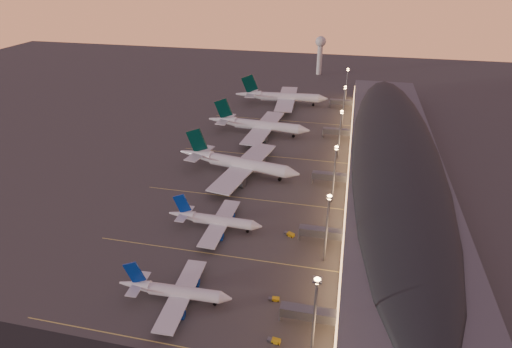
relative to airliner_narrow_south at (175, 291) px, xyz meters
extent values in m
plane|color=#3C3A38|center=(6.18, 28.84, -3.27)|extent=(700.00, 700.00, 0.00)
cylinder|color=silver|center=(3.07, 0.11, 0.06)|extent=(21.97, 4.52, 3.72)
cone|color=silver|center=(15.75, 0.58, 0.06)|extent=(3.66, 3.85, 3.72)
cone|color=silver|center=(-12.78, -0.47, 0.52)|extent=(10.00, 4.08, 3.72)
cube|color=silver|center=(2.01, 0.07, -0.59)|extent=(7.49, 31.54, 0.41)
cylinder|color=navy|center=(2.46, 6.99, -1.85)|extent=(5.03, 2.97, 2.79)
cylinder|color=navy|center=(2.97, -6.79, -1.85)|extent=(5.03, 2.97, 2.79)
cube|color=navy|center=(-12.29, -0.45, 5.34)|extent=(6.83, 0.81, 8.07)
cube|color=silver|center=(-11.58, -0.43, 1.08)|extent=(3.94, 11.40, 0.26)
cylinder|color=black|center=(12.24, 0.45, -2.54)|extent=(0.31, 0.31, 1.47)
cylinder|color=black|center=(12.24, 0.45, -2.75)|extent=(1.06, 0.69, 1.04)
cylinder|color=black|center=(1.21, 2.65, -2.54)|extent=(0.31, 0.31, 1.47)
cylinder|color=black|center=(1.21, 2.65, -2.75)|extent=(1.06, 0.69, 1.04)
cylinder|color=black|center=(1.40, -2.55, -2.54)|extent=(0.31, 0.31, 1.47)
cylinder|color=black|center=(1.40, -2.55, -2.75)|extent=(1.06, 0.69, 1.04)
cylinder|color=silver|center=(3.15, 39.37, 0.22)|extent=(22.97, 4.35, 3.90)
cone|color=silver|center=(16.45, 39.11, 0.22)|extent=(3.77, 3.97, 3.90)
cone|color=silver|center=(-13.46, 39.70, 0.71)|extent=(10.42, 4.10, 3.90)
cube|color=silver|center=(2.05, 39.39, -0.46)|extent=(7.29, 32.95, 0.43)
cylinder|color=navy|center=(2.93, 46.60, -1.78)|extent=(5.23, 3.02, 2.92)
cylinder|color=navy|center=(2.64, 32.16, -1.78)|extent=(5.23, 3.02, 2.92)
cube|color=navy|center=(-12.95, 39.69, 5.76)|extent=(7.15, 0.72, 8.46)
cube|color=silver|center=(-12.21, 39.67, 1.29)|extent=(3.92, 11.89, 0.27)
cylinder|color=black|center=(12.77, 39.18, -2.50)|extent=(0.32, 0.32, 1.54)
cylinder|color=black|center=(12.77, 39.18, -2.72)|extent=(1.10, 0.70, 1.09)
cylinder|color=black|center=(1.36, 42.14, -2.50)|extent=(0.32, 0.32, 1.54)
cylinder|color=black|center=(1.36, 42.14, -2.72)|extent=(1.10, 0.70, 1.09)
cylinder|color=black|center=(1.25, 36.68, -2.50)|extent=(0.32, 0.32, 1.54)
cylinder|color=black|center=(1.25, 36.68, -2.72)|extent=(1.10, 0.70, 1.09)
cylinder|color=silver|center=(1.58, 85.64, 1.94)|extent=(38.74, 12.36, 5.79)
cone|color=silver|center=(23.49, 81.77, 1.94)|extent=(7.09, 6.78, 5.79)
cone|color=silver|center=(-25.81, 90.46, 2.67)|extent=(18.05, 8.71, 5.79)
cube|color=silver|center=(-0.24, 85.96, 0.93)|extent=(20.67, 57.09, 0.64)
cylinder|color=#595B60|center=(3.11, 97.88, -1.02)|extent=(9.27, 5.78, 4.35)
cylinder|color=#595B60|center=(-1.16, 73.61, -1.02)|extent=(9.27, 5.78, 4.35)
cube|color=black|center=(-24.95, 90.31, 10.15)|extent=(11.41, 2.84, 12.86)
cube|color=silver|center=(-23.74, 90.10, 3.54)|extent=(9.59, 20.93, 0.41)
cylinder|color=black|center=(17.43, 82.84, -2.11)|extent=(0.54, 0.54, 2.32)
cylinder|color=black|center=(17.43, 82.84, -2.46)|extent=(1.77, 1.28, 1.62)
cylinder|color=black|center=(-0.76, 90.17, -2.11)|extent=(0.54, 0.54, 2.32)
cylinder|color=black|center=(-0.76, 90.17, -2.46)|extent=(1.77, 1.28, 1.62)
cylinder|color=black|center=(-2.16, 82.18, -2.11)|extent=(0.54, 0.54, 2.32)
cylinder|color=black|center=(-2.16, 82.18, -2.46)|extent=(1.77, 1.28, 1.62)
cylinder|color=silver|center=(0.01, 138.43, 1.88)|extent=(38.18, 8.56, 5.72)
cone|color=silver|center=(21.93, 136.77, 1.88)|extent=(6.52, 6.17, 5.72)
cone|color=silver|center=(-27.39, 140.50, 2.60)|extent=(17.48, 7.00, 5.72)
cube|color=silver|center=(-1.82, 138.57, 0.88)|extent=(15.13, 56.01, 0.63)
cylinder|color=#595B60|center=(0.32, 150.62, -1.05)|extent=(8.85, 4.92, 4.29)
cylinder|color=#595B60|center=(-1.52, 126.34, -1.05)|extent=(8.85, 4.92, 4.29)
cube|color=black|center=(-26.54, 140.43, 9.99)|extent=(11.32, 1.71, 12.70)
cube|color=silver|center=(-25.32, 140.34, 3.46)|extent=(7.59, 20.32, 0.40)
cylinder|color=black|center=(15.87, 137.23, -2.12)|extent=(0.49, 0.49, 2.29)
cylinder|color=black|center=(15.87, 137.23, -2.47)|extent=(1.67, 1.12, 1.60)
cylinder|color=black|center=(-2.73, 142.66, -2.12)|extent=(0.49, 0.49, 2.29)
cylinder|color=black|center=(-2.73, 142.66, -2.47)|extent=(1.67, 1.12, 1.60)
cylinder|color=black|center=(-3.34, 134.66, -2.12)|extent=(0.49, 0.49, 2.29)
cylinder|color=black|center=(-3.34, 134.66, -2.47)|extent=(1.67, 1.12, 1.60)
cylinder|color=silver|center=(4.25, 196.62, 2.15)|extent=(40.18, 8.93, 6.02)
cone|color=silver|center=(27.32, 198.31, 2.15)|extent=(6.85, 6.48, 6.02)
cone|color=silver|center=(-24.59, 194.50, 2.91)|extent=(18.39, 7.33, 6.02)
cube|color=silver|center=(2.33, 196.48, 1.10)|extent=(15.80, 58.93, 0.66)
cylinder|color=#595B60|center=(2.67, 209.35, -0.94)|extent=(9.30, 5.17, 4.52)
cylinder|color=#595B60|center=(4.55, 183.79, -0.94)|extent=(9.30, 5.17, 4.52)
cube|color=black|center=(-23.69, 194.57, 10.69)|extent=(11.92, 1.77, 13.37)
cube|color=silver|center=(-22.41, 194.66, 3.81)|extent=(7.94, 21.38, 0.42)
cylinder|color=black|center=(20.94, 197.85, -2.06)|extent=(0.52, 0.52, 2.41)
cylinder|color=black|center=(20.94, 197.85, -2.43)|extent=(1.76, 1.18, 1.69)
cylinder|color=black|center=(0.74, 200.59, -2.06)|extent=(0.52, 0.52, 2.41)
cylinder|color=black|center=(0.74, 200.59, -2.43)|extent=(1.76, 1.18, 1.69)
cylinder|color=black|center=(1.36, 192.18, -2.06)|extent=(0.52, 0.52, 2.41)
cylinder|color=black|center=(1.36, 192.18, -2.43)|extent=(1.76, 1.18, 1.69)
cube|color=#525358|center=(68.18, 101.34, 2.73)|extent=(40.00, 255.00, 12.00)
ellipsoid|color=black|center=(68.18, 101.34, 8.73)|extent=(39.00, 253.00, 10.92)
cube|color=#FFAE65|center=(47.98, 101.34, 1.73)|extent=(0.40, 244.80, 8.00)
cube|color=#595B60|center=(40.18, -1.16, 1.23)|extent=(16.00, 3.20, 3.00)
cylinder|color=slate|center=(32.18, -1.16, -1.07)|extent=(0.70, 0.70, 4.40)
cube|color=#595B60|center=(40.18, 38.84, 1.23)|extent=(16.00, 3.20, 3.00)
cylinder|color=slate|center=(32.18, 38.84, -1.07)|extent=(0.70, 0.70, 4.40)
cube|color=#595B60|center=(40.18, 83.84, 1.23)|extent=(16.00, 3.20, 3.00)
cylinder|color=slate|center=(32.18, 83.84, -1.07)|extent=(0.70, 0.70, 4.40)
cube|color=#595B60|center=(40.18, 140.84, 1.23)|extent=(16.00, 3.20, 3.00)
cylinder|color=slate|center=(32.18, 140.84, -1.07)|extent=(0.70, 0.70, 4.40)
cube|color=#595B60|center=(40.18, 196.84, 1.23)|extent=(16.00, 3.20, 3.00)
cylinder|color=slate|center=(32.18, 196.84, -1.07)|extent=(0.70, 0.70, 4.40)
cylinder|color=slate|center=(42.18, -11.16, 9.23)|extent=(0.70, 0.70, 25.00)
cube|color=slate|center=(42.18, -11.16, 21.93)|extent=(2.20, 2.20, 0.50)
sphere|color=#FAB262|center=(42.18, -11.16, 21.73)|extent=(1.80, 1.80, 1.80)
cylinder|color=slate|center=(42.18, 28.84, 9.23)|extent=(0.70, 0.70, 25.00)
cube|color=slate|center=(42.18, 28.84, 21.93)|extent=(2.20, 2.20, 0.50)
sphere|color=#FAB262|center=(42.18, 28.84, 21.73)|extent=(1.80, 1.80, 1.80)
cylinder|color=slate|center=(42.18, 68.84, 9.23)|extent=(0.70, 0.70, 25.00)
cube|color=slate|center=(42.18, 68.84, 21.93)|extent=(2.20, 2.20, 0.50)
sphere|color=#FAB262|center=(42.18, 68.84, 21.73)|extent=(1.80, 1.80, 1.80)
cylinder|color=slate|center=(42.18, 113.84, 9.23)|extent=(0.70, 0.70, 25.00)
cube|color=slate|center=(42.18, 113.84, 21.93)|extent=(2.20, 2.20, 0.50)
sphere|color=#FAB262|center=(42.18, 113.84, 21.73)|extent=(1.80, 1.80, 1.80)
cylinder|color=slate|center=(42.18, 158.84, 9.23)|extent=(0.70, 0.70, 25.00)
cube|color=slate|center=(42.18, 158.84, 21.93)|extent=(2.20, 2.20, 0.50)
sphere|color=#FAB262|center=(42.18, 158.84, 21.73)|extent=(1.80, 1.80, 1.80)
cylinder|color=slate|center=(42.18, 203.84, 9.23)|extent=(0.70, 0.70, 25.00)
cube|color=slate|center=(42.18, 203.84, 21.93)|extent=(2.20, 2.20, 0.50)
sphere|color=#FAB262|center=(42.18, 203.84, 21.73)|extent=(1.80, 1.80, 1.80)
cylinder|color=silver|center=(16.18, 288.84, 9.73)|extent=(4.40, 4.40, 26.00)
sphere|color=silver|center=(16.18, 288.84, 24.73)|extent=(9.00, 9.00, 9.00)
cube|color=#D8C659|center=(6.18, -16.16, -3.26)|extent=(90.00, 0.36, 0.00)
cube|color=#D8C659|center=(6.18, 23.84, -3.26)|extent=(90.00, 0.36, 0.00)
cube|color=#D8C659|center=(6.18, 63.84, -3.26)|extent=(90.00, 0.36, 0.00)
cube|color=#D8C659|center=(6.18, 108.84, -3.26)|extent=(90.00, 0.36, 0.00)
cube|color=#D8C659|center=(6.18, 163.84, -3.26)|extent=(90.00, 0.36, 0.00)
cube|color=gold|center=(32.52, -9.14, -2.74)|extent=(2.45, 1.68, 1.06)
cube|color=#595B60|center=(30.80, -8.96, -2.88)|extent=(1.47, 1.39, 0.77)
cylinder|color=black|center=(33.46, -8.51, -3.06)|extent=(0.44, 0.22, 0.42)
cylinder|color=black|center=(33.31, -9.94, -3.06)|extent=(0.44, 0.22, 0.42)
cylinder|color=black|center=(31.74, -8.33, -3.06)|extent=(0.44, 0.22, 0.42)
cylinder|color=black|center=(31.58, -9.76, -3.06)|extent=(0.44, 0.22, 0.42)
cube|color=gold|center=(29.57, 6.43, -2.78)|extent=(2.23, 1.49, 0.98)
cube|color=#595B60|center=(27.98, 6.31, -2.92)|extent=(1.33, 1.25, 0.71)
cylinder|color=black|center=(30.32, 7.16, -3.07)|extent=(0.40, 0.19, 0.39)
cylinder|color=black|center=(30.42, 5.83, -3.07)|extent=(0.40, 0.19, 0.39)
cylinder|color=black|center=(28.72, 7.03, -3.07)|extent=(0.40, 0.19, 0.39)
cylinder|color=black|center=(28.83, 5.71, -3.07)|extent=(0.40, 0.19, 0.39)
cube|color=gold|center=(28.95, 40.51, -2.67)|extent=(3.09, 2.65, 1.21)
cube|color=#595B60|center=(27.18, 41.39, -2.83)|extent=(2.01, 1.96, 0.88)
cylinder|color=black|center=(30.20, 40.80, -3.03)|extent=(0.52, 0.39, 0.48)
cylinder|color=black|center=(29.46, 39.33, -3.03)|extent=(0.52, 0.39, 0.48)
cylinder|color=black|center=(28.43, 41.68, -3.03)|extent=(0.52, 0.39, 0.48)
cylinder|color=black|center=(27.70, 40.21, -3.03)|extent=(0.52, 0.39, 0.48)
camera|label=1|loc=(45.34, -90.21, 89.50)|focal=30.00mm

